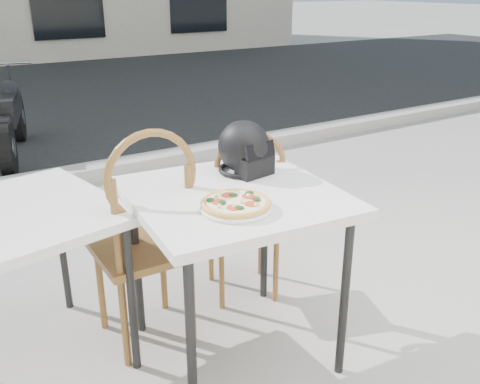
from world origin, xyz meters
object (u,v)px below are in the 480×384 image
cafe_chair_side (147,229)px  motorcycle (11,119)px  helmet (245,150)px  cafe_table_main (234,208)px  plate (236,208)px  pizza (236,203)px  cafe_chair_main (246,207)px  cafe_table_side (13,227)px

cafe_chair_side → motorcycle: size_ratio=0.63×
cafe_chair_side → helmet: bearing=173.1°
cafe_table_main → plate: bearing=-119.1°
plate → cafe_chair_side: size_ratio=0.30×
pizza → motorcycle: 4.10m
pizza → cafe_table_main: bearing=60.9°
cafe_chair_main → cafe_table_side: cafe_chair_main is taller
helmet → cafe_chair_main: size_ratio=0.29×
pizza → helmet: 0.47m
cafe_table_side → motorcycle: 3.56m
cafe_chair_side → motorcycle: cafe_chair_side is taller
plate → pizza: size_ratio=1.17×
cafe_table_main → motorcycle: 3.92m
helmet → cafe_chair_main: helmet is taller
helmet → plate: bearing=-136.7°
cafe_table_main → motorcycle: (-0.27, 3.90, -0.36)m
pizza → helmet: (0.28, 0.37, 0.08)m
cafe_table_main → cafe_table_side: cafe_table_main is taller
plate → motorcycle: size_ratio=0.19×
plate → cafe_chair_side: bearing=116.9°
cafe_table_main → cafe_chair_side: bearing=140.2°
cafe_table_side → cafe_chair_side: bearing=-14.8°
cafe_chair_main → pizza: bearing=72.3°
cafe_table_main → helmet: bearing=47.0°
helmet → pizza: bearing=-136.7°
plate → motorcycle: (-0.18, 4.07, -0.45)m
plate → cafe_table_side: bearing=142.9°
cafe_chair_side → motorcycle: (0.04, 3.64, -0.23)m
helmet → motorcycle: 3.77m
plate → motorcycle: 4.10m
pizza → helmet: size_ratio=0.99×
cafe_chair_main → motorcycle: (-0.58, 3.52, -0.16)m
pizza → plate: bearing=-106.2°
pizza → motorcycle: motorcycle is taller
cafe_table_main → plate: (-0.10, -0.17, 0.08)m
cafe_chair_main → cafe_table_side: 1.17m
helmet → cafe_chair_main: bearing=46.6°
pizza → cafe_table_side: bearing=143.0°
helmet → cafe_chair_side: bearing=162.8°
helmet → cafe_chair_side: (-0.50, 0.07, -0.32)m
cafe_table_main → cafe_chair_main: 0.52m
plate → helmet: helmet is taller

